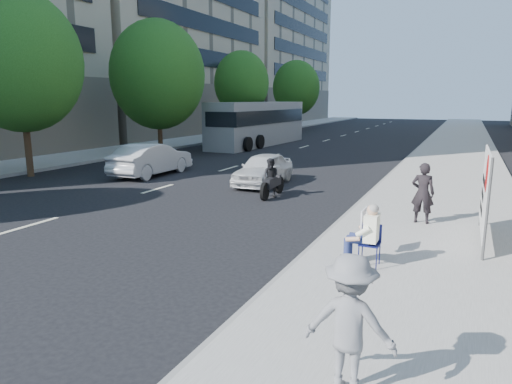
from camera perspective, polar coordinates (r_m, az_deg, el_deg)
The scene contains 16 objects.
ground at distance 8.74m, azimuth -9.22°, elevation -12.34°, with size 160.00×160.00×0.00m, color black.
near_sidewalk at distance 26.82m, azimuth 23.40°, elevation 3.21°, with size 5.00×120.00×0.15m, color gray.
far_sidewalk at distance 34.24m, azimuth -13.94°, elevation 5.43°, with size 4.50×120.00×0.15m, color gray.
far_bldg_north at distance 77.51m, azimuth -2.09°, elevation 19.30°, with size 22.00×28.00×28.00m, color tan.
tree_far_b at distance 23.42m, azimuth -27.45°, elevation 14.23°, with size 5.40×5.40×8.24m.
tree_far_c at distance 30.66m, azimuth -12.19°, elevation 14.09°, with size 6.00×6.00×8.47m.
tree_far_d at distance 40.91m, azimuth -1.81°, elevation 13.45°, with size 4.80×4.80×7.65m.
tree_far_e at distance 53.80m, azimuth 5.03°, elevation 12.84°, with size 5.40×5.40×7.89m.
seated_protester at distance 9.62m, azimuth 13.48°, elevation -4.75°, with size 0.83×1.11×1.31m.
jogger at distance 5.57m, azimuth 11.66°, elevation -15.81°, with size 1.08×0.62×1.67m, color slate.
pedestrian_woman at distance 13.31m, azimuth 20.13°, elevation -0.12°, with size 0.61×0.40×1.68m, color black.
protest_banner at distance 12.09m, azimuth 26.70°, elevation 0.21°, with size 0.08×3.06×2.20m.
white_sedan_near at distance 19.04m, azimuth 0.93°, elevation 2.90°, with size 1.56×3.87×1.32m, color silver.
white_sedan_mid at distance 21.99m, azimuth -12.92°, elevation 4.02°, with size 1.60×4.58×1.51m, color beige.
motorcycle at distance 16.58m, azimuth 1.97°, elevation 1.52°, with size 0.71×2.04×1.42m.
bus at distance 35.82m, azimuth 0.33°, elevation 8.52°, with size 3.09×12.15×3.30m.
Camera 1 is at (4.54, -6.59, 3.52)m, focal length 32.00 mm.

